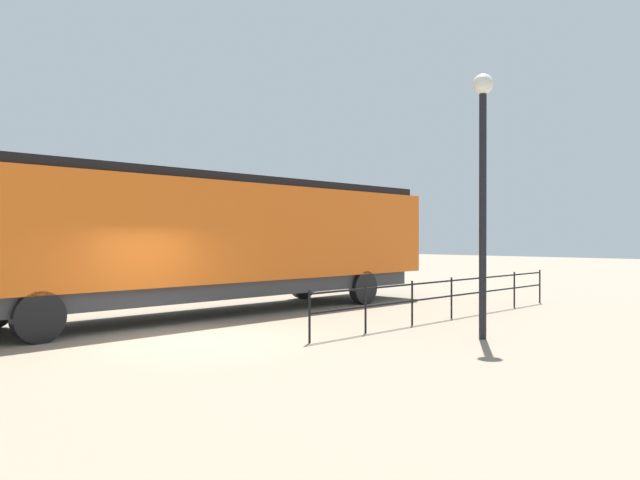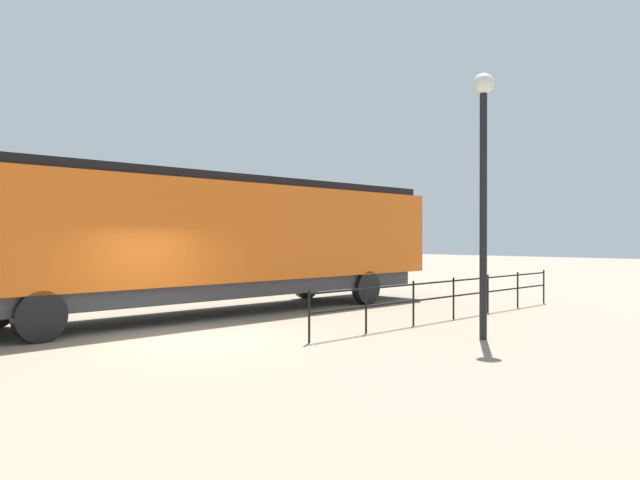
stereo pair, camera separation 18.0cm
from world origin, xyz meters
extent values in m
plane|color=gray|center=(0.00, 0.00, 0.00)|extent=(120.00, 120.00, 0.00)
cube|color=orange|center=(-3.29, 2.85, 2.35)|extent=(3.16, 16.46, 2.71)
cube|color=black|center=(-3.29, 9.76, 1.95)|extent=(3.04, 2.64, 1.90)
cube|color=black|center=(-3.29, 2.85, 3.83)|extent=(2.85, 15.80, 0.24)
cube|color=#38383D|center=(-3.29, 2.85, 0.78)|extent=(2.85, 15.14, 0.45)
cylinder|color=black|center=(-4.72, 8.12, 0.55)|extent=(0.30, 1.10, 1.10)
cylinder|color=black|center=(-1.86, 8.12, 0.55)|extent=(0.30, 1.10, 1.10)
cylinder|color=black|center=(-1.86, -2.42, 0.55)|extent=(0.30, 1.10, 1.10)
cylinder|color=black|center=(4.54, 4.52, 2.70)|extent=(0.16, 0.16, 5.40)
sphere|color=silver|center=(4.54, 4.52, 5.54)|extent=(0.45, 0.45, 0.45)
cube|color=black|center=(2.19, 7.02, 1.03)|extent=(0.04, 10.97, 0.04)
cube|color=black|center=(2.19, 7.02, 0.62)|extent=(0.04, 10.97, 0.04)
cylinder|color=black|center=(2.19, 1.54, 0.56)|extent=(0.05, 0.05, 1.12)
cylinder|color=black|center=(2.19, 3.37, 0.56)|extent=(0.05, 0.05, 1.12)
cylinder|color=black|center=(2.19, 5.20, 0.56)|extent=(0.05, 0.05, 1.12)
cylinder|color=black|center=(2.19, 7.02, 0.56)|extent=(0.05, 0.05, 1.12)
cylinder|color=black|center=(2.19, 8.85, 0.56)|extent=(0.05, 0.05, 1.12)
cylinder|color=black|center=(2.19, 10.68, 0.56)|extent=(0.05, 0.05, 1.12)
cylinder|color=black|center=(2.19, 12.51, 0.56)|extent=(0.05, 0.05, 1.12)
camera|label=1|loc=(11.35, -7.64, 2.22)|focal=34.88mm
camera|label=2|loc=(11.48, -7.51, 2.22)|focal=34.88mm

